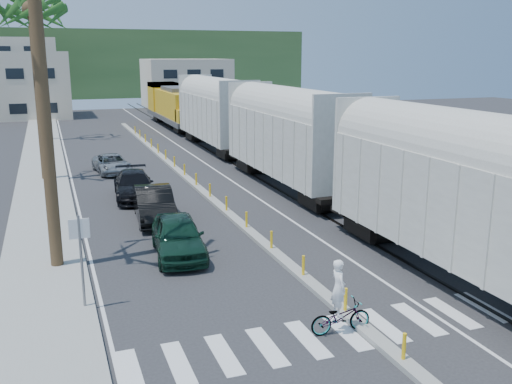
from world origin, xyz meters
TOP-DOWN VIEW (x-y plane):
  - ground at (0.00, 0.00)m, footprint 140.00×140.00m
  - sidewalk at (-8.50, 25.00)m, footprint 3.00×90.00m
  - rails at (5.00, 28.00)m, footprint 1.56×100.00m
  - median at (0.00, 19.96)m, footprint 0.45×60.00m
  - crosswalk at (0.00, -2.00)m, footprint 14.00×2.20m
  - lane_markings at (-2.15, 25.00)m, footprint 9.42×90.00m
  - freight_train at (5.00, 20.85)m, footprint 3.00×60.94m
  - street_sign at (-7.30, 2.00)m, footprint 0.60×0.08m
  - buildings at (-6.41, 71.66)m, footprint 38.00×27.00m
  - hillside at (0.00, 100.00)m, footprint 80.00×20.00m
  - car_lead at (-3.54, 5.85)m, footprint 2.75×4.96m
  - car_second at (-3.54, 10.98)m, footprint 2.38×5.04m
  - car_third at (-3.81, 15.58)m, footprint 2.81×5.32m
  - car_rear at (-4.16, 23.06)m, footprint 2.80×4.72m
  - cyclist at (-0.70, -1.94)m, footprint 0.79×1.83m

SIDE VIEW (x-z plane):
  - ground at x=0.00m, z-range 0.00..0.00m
  - lane_markings at x=-2.15m, z-range 0.00..0.01m
  - crosswalk at x=0.00m, z-range 0.00..0.01m
  - rails at x=5.00m, z-range 0.00..0.06m
  - sidewalk at x=-8.50m, z-range 0.00..0.15m
  - median at x=0.00m, z-range -0.34..0.51m
  - car_rear at x=-4.16m, z-range 0.00..1.21m
  - cyclist at x=-0.70m, z-range -0.39..1.79m
  - car_third at x=-3.81m, z-range 0.00..1.45m
  - car_lead at x=-3.54m, z-range 0.00..1.56m
  - car_second at x=-3.54m, z-range 0.00..1.58m
  - street_sign at x=-7.30m, z-range 0.47..3.47m
  - freight_train at x=5.00m, z-range -0.02..5.83m
  - buildings at x=-6.41m, z-range -0.64..9.36m
  - hillside at x=0.00m, z-range 0.00..12.00m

